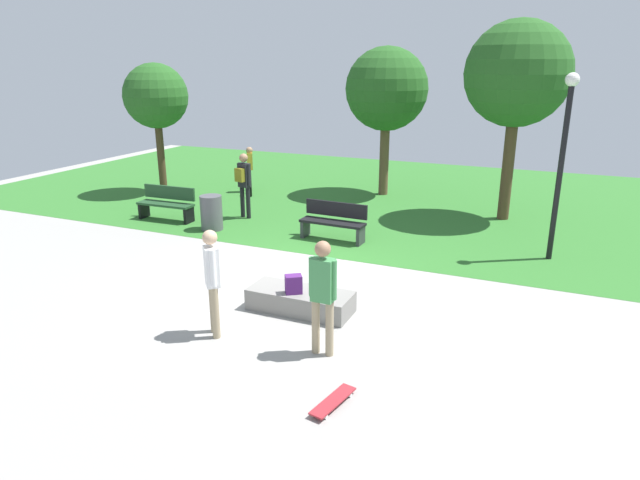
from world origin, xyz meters
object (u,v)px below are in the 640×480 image
skater_performing_trick (323,289)px  tree_broad_elm (517,75)px  cyclist_on_bicycle (250,173)px  park_bench_far_left (167,203)px  pedestrian_with_backpack (244,180)px  tree_young_birch (156,97)px  concrete_ledge (300,300)px  tree_tall_oak (387,90)px  trash_bin (211,213)px  skateboard_by_ledge (333,401)px  park_bench_center_lawn (334,221)px  backpack_on_ledge (294,284)px  lamp_post (563,149)px  skater_watching (212,275)px

skater_performing_trick → tree_broad_elm: (1.62, 8.81, 2.77)m
tree_broad_elm → cyclist_on_bicycle: (-8.05, 0.11, -3.17)m
park_bench_far_left → pedestrian_with_backpack: size_ratio=0.90×
park_bench_far_left → tree_young_birch: size_ratio=0.39×
skater_performing_trick → tree_broad_elm: 9.38m
concrete_ledge → tree_tall_oak: 9.72m
trash_bin → cyclist_on_bicycle: (-1.29, 4.17, 0.19)m
skateboard_by_ledge → tree_broad_elm: bearing=84.4°
park_bench_center_lawn → pedestrian_with_backpack: pedestrian_with_backpack is taller
skateboard_by_ledge → cyclist_on_bicycle: size_ratio=0.52×
skateboard_by_ledge → pedestrian_with_backpack: bearing=127.7°
skateboard_by_ledge → tree_tall_oak: (-2.94, 11.49, 3.23)m
cyclist_on_bicycle → pedestrian_with_backpack: bearing=-62.4°
skater_performing_trick → cyclist_on_bicycle: bearing=125.8°
trash_bin → park_bench_center_lawn: bearing=8.2°
concrete_ledge → cyclist_on_bicycle: bearing=125.5°
skater_performing_trick → pedestrian_with_backpack: 7.81m
tree_young_birch → tree_broad_elm: (10.61, 1.16, 0.73)m
skater_performing_trick → tree_broad_elm: bearing=79.6°
skateboard_by_ledge → park_bench_center_lawn: size_ratio=0.51×
backpack_on_ledge → park_bench_center_lawn: 4.21m
concrete_ledge → trash_bin: trash_bin is taller
lamp_post → concrete_ledge: bearing=-130.2°
concrete_ledge → park_bench_center_lawn: park_bench_center_lawn is taller
concrete_ledge → tree_tall_oak: size_ratio=0.39×
backpack_on_ledge → skater_performing_trick: bearing=-81.7°
backpack_on_ledge → tree_young_birch: 10.63m
skater_performing_trick → tree_young_birch: 11.98m
skater_watching → tree_young_birch: bearing=132.8°
lamp_post → pedestrian_with_backpack: lamp_post is taller
concrete_ledge → backpack_on_ledge: 0.38m
skater_performing_trick → skateboard_by_ledge: bearing=-61.0°
cyclist_on_bicycle → park_bench_center_lawn: bearing=-39.6°
tree_tall_oak → cyclist_on_bicycle: tree_tall_oak is taller
concrete_ledge → backpack_on_ledge: backpack_on_ledge is taller
skateboard_by_ledge → trash_bin: (-5.78, 5.90, 0.38)m
park_bench_center_lawn → skater_performing_trick: bearing=-69.5°
skater_performing_trick → skateboard_by_ledge: (0.64, -1.15, -0.97)m
tree_broad_elm → tree_young_birch: bearing=-173.8°
skater_watching → pedestrian_with_backpack: pedestrian_with_backpack is taller
tree_young_birch → cyclist_on_bicycle: bearing=26.3°
skateboard_by_ledge → tree_young_birch: bearing=137.6°
park_bench_far_left → pedestrian_with_backpack: bearing=28.4°
skater_watching → trash_bin: skater_watching is taller
park_bench_center_lawn → lamp_post: lamp_post is taller
park_bench_far_left → lamp_post: (9.70, 0.77, 1.93)m
concrete_ledge → park_bench_far_left: (-5.83, 3.82, 0.30)m
concrete_ledge → skater_watching: bearing=-122.2°
skater_watching → cyclist_on_bicycle: bearing=117.1°
cyclist_on_bicycle → lamp_post: bearing=-18.3°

